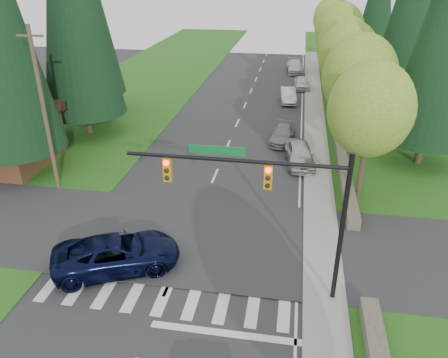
% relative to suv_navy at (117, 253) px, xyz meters
% --- Properties ---
extents(grass_east, '(14.00, 110.00, 0.06)m').
position_rel_suv_navy_xyz_m(grass_east, '(15.68, 15.00, -0.78)').
color(grass_east, '#2A5215').
rests_on(grass_east, ground).
extents(grass_west, '(14.00, 110.00, 0.06)m').
position_rel_suv_navy_xyz_m(grass_west, '(-10.32, 15.00, -0.78)').
color(grass_west, '#2A5215').
rests_on(grass_west, ground).
extents(cross_street, '(120.00, 8.00, 0.10)m').
position_rel_suv_navy_xyz_m(cross_street, '(2.68, 3.00, -0.81)').
color(cross_street, '#28282B').
rests_on(cross_street, ground).
extents(sidewalk_east, '(1.80, 80.00, 0.13)m').
position_rel_suv_navy_xyz_m(sidewalk_east, '(9.58, 17.00, -0.74)').
color(sidewalk_east, gray).
rests_on(sidewalk_east, ground).
extents(curb_east, '(0.20, 80.00, 0.13)m').
position_rel_suv_navy_xyz_m(curb_east, '(8.73, 17.00, -0.74)').
color(curb_east, gray).
rests_on(curb_east, ground).
extents(stone_wall_north, '(0.70, 40.00, 0.70)m').
position_rel_suv_navy_xyz_m(stone_wall_north, '(11.28, 25.00, -0.46)').
color(stone_wall_north, '#4C4438').
rests_on(stone_wall_north, ground).
extents(traffic_signal, '(8.70, 0.37, 6.80)m').
position_rel_suv_navy_xyz_m(traffic_signal, '(7.05, -0.50, 4.18)').
color(traffic_signal, black).
rests_on(traffic_signal, ground).
extents(utility_pole, '(1.60, 0.24, 10.00)m').
position_rel_suv_navy_xyz_m(utility_pole, '(-6.82, 7.00, 4.33)').
color(utility_pole, '#473828').
rests_on(utility_pole, ground).
extents(decid_tree_0, '(4.80, 4.80, 8.37)m').
position_rel_suv_navy_xyz_m(decid_tree_0, '(11.88, 9.00, 4.79)').
color(decid_tree_0, '#38281C').
rests_on(decid_tree_0, ground).
extents(decid_tree_1, '(5.20, 5.20, 8.80)m').
position_rel_suv_navy_xyz_m(decid_tree_1, '(11.98, 16.00, 4.99)').
color(decid_tree_1, '#38281C').
rests_on(decid_tree_1, ground).
extents(decid_tree_2, '(5.00, 5.00, 8.82)m').
position_rel_suv_navy_xyz_m(decid_tree_2, '(11.78, 23.00, 5.12)').
color(decid_tree_2, '#38281C').
rests_on(decid_tree_2, ground).
extents(decid_tree_3, '(5.00, 5.00, 8.55)m').
position_rel_suv_navy_xyz_m(decid_tree_3, '(11.88, 30.00, 4.86)').
color(decid_tree_3, '#38281C').
rests_on(decid_tree_3, ground).
extents(decid_tree_4, '(5.40, 5.40, 9.18)m').
position_rel_suv_navy_xyz_m(decid_tree_4, '(11.98, 37.00, 5.25)').
color(decid_tree_4, '#38281C').
rests_on(decid_tree_4, ground).
extents(decid_tree_5, '(4.80, 4.80, 8.30)m').
position_rel_suv_navy_xyz_m(decid_tree_5, '(11.78, 44.00, 4.72)').
color(decid_tree_5, '#38281C').
rests_on(decid_tree_5, ground).
extents(decid_tree_6, '(5.20, 5.20, 8.86)m').
position_rel_suv_navy_xyz_m(decid_tree_6, '(11.88, 51.00, 5.05)').
color(decid_tree_6, '#38281C').
rests_on(decid_tree_6, ground).
extents(conifer_e_a, '(5.44, 5.44, 17.80)m').
position_rel_suv_navy_xyz_m(conifer_e_a, '(16.68, 15.00, 8.98)').
color(conifer_e_a, '#38281C').
rests_on(conifer_e_a, ground).
extents(suv_navy, '(6.41, 4.88, 1.62)m').
position_rel_suv_navy_xyz_m(suv_navy, '(0.00, 0.00, 0.00)').
color(suv_navy, black).
rests_on(suv_navy, ground).
extents(parked_car_a, '(2.43, 4.79, 1.56)m').
position_rel_suv_navy_xyz_m(parked_car_a, '(8.28, 13.34, -0.03)').
color(parked_car_a, '#B8B9BE').
rests_on(parked_car_a, ground).
extents(parked_car_b, '(2.08, 4.40, 1.24)m').
position_rel_suv_navy_xyz_m(parked_car_b, '(6.88, 17.54, -0.19)').
color(parked_car_b, gray).
rests_on(parked_car_b, ground).
extents(parked_car_c, '(1.98, 4.40, 1.40)m').
position_rel_suv_navy_xyz_m(parked_car_c, '(6.88, 28.79, -0.11)').
color(parked_car_c, silver).
rests_on(parked_car_c, ground).
extents(parked_car_d, '(1.89, 4.01, 1.32)m').
position_rel_suv_navy_xyz_m(parked_car_d, '(8.28, 34.42, -0.15)').
color(parked_car_d, silver).
rests_on(parked_car_d, ground).
extents(parked_car_e, '(2.57, 5.31, 1.49)m').
position_rel_suv_navy_xyz_m(parked_car_e, '(7.33, 42.57, -0.06)').
color(parked_car_e, silver).
rests_on(parked_car_e, ground).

